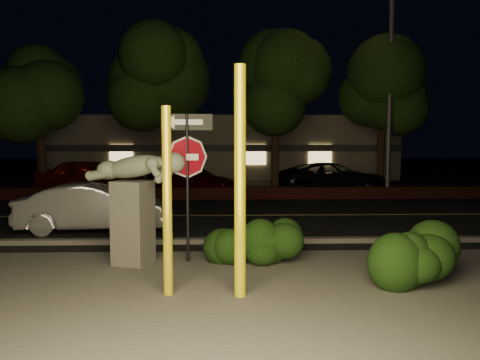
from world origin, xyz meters
name	(u,v)px	position (x,y,z in m)	size (l,w,h in m)	color
ground	(219,203)	(0.00, 10.00, 0.00)	(90.00, 90.00, 0.00)	black
patio	(211,297)	(0.00, -1.00, 0.01)	(14.00, 6.00, 0.02)	#4C4944
road	(218,216)	(0.00, 7.00, 0.01)	(80.00, 8.00, 0.01)	black
lane_marking	(218,215)	(0.00, 7.00, 0.02)	(80.00, 0.12, 0.01)	#BBB04B
curb	(216,241)	(0.00, 2.90, 0.06)	(80.00, 0.25, 0.12)	#4C4944
brick_wall	(220,193)	(0.00, 11.30, 0.25)	(40.00, 0.35, 0.50)	#461816
parking_lot	(221,186)	(0.00, 17.00, 0.01)	(40.00, 12.00, 0.01)	black
building	(222,147)	(0.00, 24.99, 2.00)	(22.00, 10.20, 4.00)	slate
tree_far_a	(39,76)	(-8.00, 13.00, 5.34)	(4.60, 4.60, 7.43)	black
tree_far_b	(164,61)	(-2.50, 13.20, 6.05)	(5.20, 5.20, 8.41)	black
tree_far_c	(276,69)	(2.50, 12.80, 5.66)	(4.80, 4.80, 7.84)	black
tree_far_d	(383,76)	(7.50, 13.30, 5.42)	(4.40, 4.40, 7.42)	black
yellow_pole_left	(167,202)	(-0.68, -0.89, 1.52)	(0.15, 0.15, 3.03)	yellow
yellow_pole_right	(240,183)	(0.47, -1.00, 1.83)	(0.18, 0.18, 3.66)	#FFEC11
signpost	(187,157)	(-0.53, 1.18, 2.15)	(1.02, 0.12, 3.02)	black
sculpture	(134,196)	(-1.57, 1.02, 1.40)	(2.10, 1.16, 2.27)	#4C4944
hedge_center	(247,239)	(0.68, 1.19, 0.47)	(1.80, 0.85, 0.94)	black
hedge_right	(273,238)	(1.22, 1.08, 0.51)	(1.55, 0.83, 1.02)	black
hedge_far_right	(416,254)	(3.52, -0.47, 0.54)	(1.56, 0.98, 1.08)	black
streetlight	(385,49)	(6.94, 11.47, 6.28)	(1.53, 0.72, 10.56)	#48484D
silver_sedan	(94,208)	(-3.37, 4.51, 0.66)	(1.39, 3.98, 1.31)	silver
parked_car_red	(92,177)	(-5.75, 12.87, 0.83)	(1.95, 4.85, 1.65)	maroon
parked_car_darkred	(192,180)	(-1.29, 13.27, 0.65)	(1.81, 4.46, 1.29)	#430505
parked_car_dark	(332,178)	(5.20, 13.21, 0.72)	(2.40, 5.21, 1.45)	black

